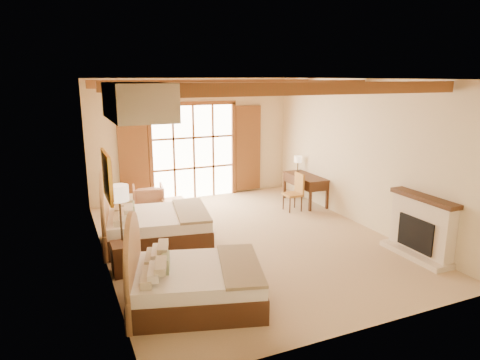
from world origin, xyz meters
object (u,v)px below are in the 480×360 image
armchair (148,198)px  desk (305,188)px  nightstand (126,258)px  bed_near (187,282)px  bed_far (149,224)px

armchair → desk: desk is taller
nightstand → desk: bearing=25.6°
bed_near → armchair: (0.40, 4.66, -0.04)m
bed_near → bed_far: bearing=106.3°
nightstand → desk: (4.96, 2.31, 0.13)m
bed_far → bed_near: bearing=-80.4°
desk → bed_near: bearing=-138.1°
nightstand → desk: 5.47m
bed_near → bed_far: size_ratio=1.00×
bed_near → nightstand: bearing=130.4°
armchair → nightstand: bearing=79.9°
bed_near → desk: 5.71m
bed_far → nightstand: bearing=-110.2°
bed_near → desk: bed_near is taller
bed_far → desk: 4.47m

